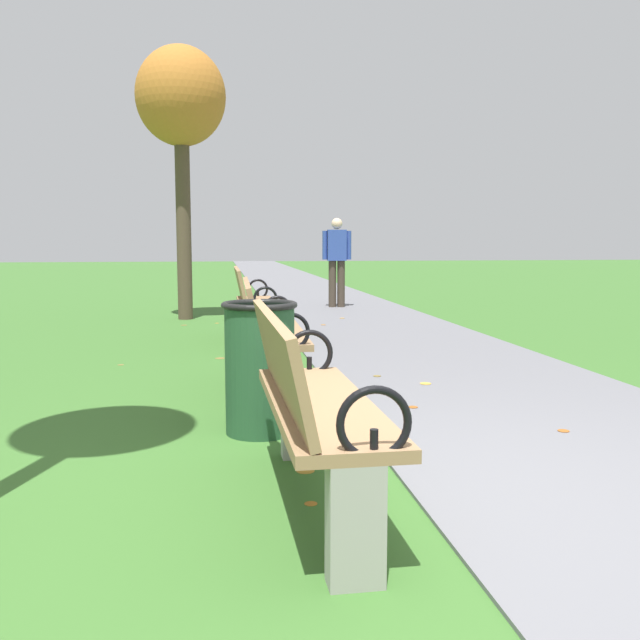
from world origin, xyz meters
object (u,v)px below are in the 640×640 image
at_px(park_bench_1, 309,404).
at_px(tree_2, 181,103).
at_px(park_bench_3, 252,302).
at_px(trash_bin, 260,367).
at_px(pedestrian_walking, 337,257).
at_px(park_bench_2, 269,333).

height_order(park_bench_1, tree_2, tree_2).
distance_m(park_bench_1, park_bench_3, 5.31).
distance_m(park_bench_3, trash_bin, 4.03).
distance_m(pedestrian_walking, trash_bin, 8.35).
xyz_separation_m(park_bench_2, park_bench_3, (-0.00, 2.84, 0.00)).
bearing_deg(pedestrian_walking, park_bench_3, -113.13).
height_order(park_bench_3, trash_bin, park_bench_3).
bearing_deg(park_bench_3, tree_2, 109.27).
distance_m(tree_2, trash_bin, 7.31).
relative_size(park_bench_2, trash_bin, 1.92).
xyz_separation_m(park_bench_1, trash_bin, (-0.15, 1.28, -0.06)).
xyz_separation_m(park_bench_2, trash_bin, (-0.15, -1.19, -0.06)).
xyz_separation_m(park_bench_3, pedestrian_walking, (1.75, 4.09, 0.44)).
xyz_separation_m(pedestrian_walking, trash_bin, (-1.89, -8.12, -0.50)).
height_order(park_bench_1, park_bench_3, same).
height_order(park_bench_1, park_bench_2, same).
height_order(tree_2, pedestrian_walking, tree_2).
distance_m(park_bench_1, pedestrian_walking, 9.57).
height_order(park_bench_3, pedestrian_walking, pedestrian_walking).
distance_m(park_bench_1, tree_2, 8.49).
bearing_deg(pedestrian_walking, park_bench_2, -104.15).
distance_m(park_bench_2, pedestrian_walking, 7.16).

